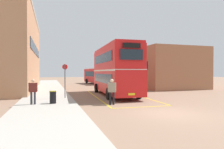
{
  "coord_description": "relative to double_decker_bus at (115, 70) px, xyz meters",
  "views": [
    {
      "loc": [
        -6.29,
        -9.54,
        2.29
      ],
      "look_at": [
        0.29,
        11.38,
        2.02
      ],
      "focal_mm": 31.85,
      "sensor_mm": 36.0,
      "label": 1
    }
  ],
  "objects": [
    {
      "name": "pedestrian_boarding",
      "position": [
        -1.98,
        -5.39,
        -1.45
      ],
      "size": [
        0.56,
        0.4,
        1.81
      ],
      "color": "black",
      "rests_on": "ground"
    },
    {
      "name": "sidewalk_left",
      "position": [
        -6.34,
        7.72,
        -2.44
      ],
      "size": [
        4.0,
        57.6,
        0.14
      ],
      "primitive_type": "cube",
      "color": "#A39E93",
      "rests_on": "ground"
    },
    {
      "name": "pedestrian_waiting_near",
      "position": [
        -7.19,
        -4.49,
        -1.4
      ],
      "size": [
        0.57,
        0.26,
        1.68
      ],
      "color": "#2D2D38",
      "rests_on": "sidewalk_left"
    },
    {
      "name": "ground_plane",
      "position": [
        0.16,
        5.32,
        -2.51
      ],
      "size": [
        135.6,
        135.6,
        0.0
      ],
      "primitive_type": "plane",
      "color": "#846651"
    },
    {
      "name": "single_deck_bus",
      "position": [
        2.58,
        18.7,
        -0.87
      ],
      "size": [
        3.52,
        9.43,
        3.02
      ],
      "color": "black",
      "rests_on": "ground"
    },
    {
      "name": "depot_building_right",
      "position": [
        9.87,
        9.83,
        0.3
      ],
      "size": [
        8.49,
        15.81,
        5.63
      ],
      "color": "#9E6647",
      "rests_on": "ground"
    },
    {
      "name": "double_decker_bus",
      "position": [
        0.0,
        0.0,
        0.0
      ],
      "size": [
        3.31,
        9.98,
        4.75
      ],
      "color": "black",
      "rests_on": "ground"
    },
    {
      "name": "brick_building_left",
      "position": [
        -10.73,
        10.04,
        2.44
      ],
      "size": [
        5.7,
        21.03,
        9.9
      ],
      "color": "#AD7A56",
      "rests_on": "ground"
    },
    {
      "name": "bay_marking_yellow",
      "position": [
        -0.05,
        -1.88,
        -2.51
      ],
      "size": [
        4.93,
        12.09,
        0.01
      ],
      "color": "gold",
      "rests_on": "ground"
    },
    {
      "name": "litter_bin",
      "position": [
        -5.93,
        -4.47,
        -1.94
      ],
      "size": [
        0.45,
        0.45,
        0.86
      ],
      "color": "black",
      "rests_on": "sidewalk_left"
    },
    {
      "name": "bus_stop_sign",
      "position": [
        -4.92,
        -1.72,
        -0.69
      ],
      "size": [
        0.44,
        0.12,
        2.8
      ],
      "color": "#4C4C51",
      "rests_on": "sidewalk_left"
    }
  ]
}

